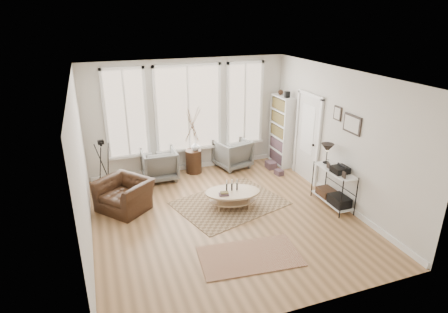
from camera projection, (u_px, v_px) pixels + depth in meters
name	position (u px, v px, depth m)	size (l,w,h in m)	color
room	(225.00, 152.00, 7.23)	(5.50, 5.54, 2.90)	#A5794D
bay_window	(188.00, 110.00, 9.51)	(4.14, 0.12, 2.24)	tan
door	(308.00, 136.00, 9.13)	(0.09, 1.06, 2.22)	silver
bookcase	(281.00, 131.00, 10.09)	(0.31, 0.85, 2.06)	white
low_shelf	(334.00, 184.00, 8.02)	(0.38, 1.08, 1.30)	white
wall_art	(348.00, 121.00, 7.61)	(0.04, 0.88, 0.44)	black
rug_main	(230.00, 203.00, 8.27)	(2.23, 1.67, 0.01)	brown
rug_runner	(250.00, 256.00, 6.48)	(1.73, 0.96, 0.01)	brown
coffee_table	(232.00, 195.00, 8.02)	(1.30, 0.96, 0.54)	tan
armchair_left	(159.00, 165.00, 9.34)	(0.83, 0.85, 0.78)	slate
armchair_right	(232.00, 153.00, 10.07)	(0.83, 0.85, 0.77)	slate
side_table	(193.00, 143.00, 9.57)	(0.41, 0.41, 1.72)	#362014
vase	(195.00, 146.00, 9.63)	(0.21, 0.21, 0.22)	silver
accent_chair	(124.00, 195.00, 7.93)	(0.90, 1.03, 0.67)	#362014
tripod_camera	(104.00, 169.00, 8.55)	(0.45, 0.45, 1.29)	black
book_stack_near	(271.00, 165.00, 10.08)	(0.23, 0.29, 0.19)	brown
book_stack_far	(279.00, 172.00, 9.68)	(0.17, 0.22, 0.14)	brown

